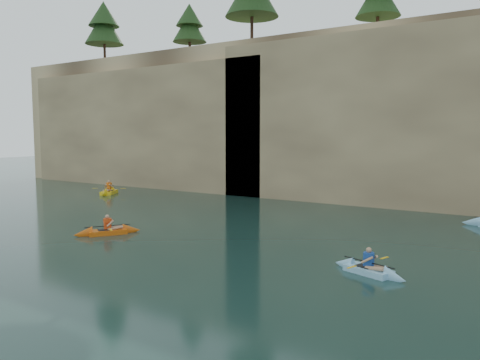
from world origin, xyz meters
The scene contains 9 objects.
ground centered at (0.00, 0.00, 0.00)m, with size 160.00×160.00×0.00m, color black.
cliff centered at (0.00, 30.00, 6.00)m, with size 70.00×16.00×12.00m, color tan.
cliff_slab_west centered at (-20.00, 22.60, 5.28)m, with size 26.00×2.40×10.56m, color tan.
cliff_slab_center centered at (2.00, 22.60, 5.70)m, with size 24.00×2.40×11.40m, color tan.
sea_cave_west centered at (-18.00, 21.95, 2.00)m, with size 4.50×1.00×4.00m, color black.
sea_cave_center centered at (-4.00, 21.95, 1.60)m, with size 3.50×1.00×3.20m, color black.
kayaker_orange centered at (-6.54, 6.95, 0.14)m, with size 2.20×2.89×1.14m.
kayaker_ltblue_near centered at (5.43, 7.49, 0.14)m, with size 2.85×2.11×1.10m.
kayaker_yellow centered at (-17.87, 16.98, 0.17)m, with size 2.36×3.25×1.35m.
Camera 1 is at (10.11, -7.42, 4.58)m, focal length 35.00 mm.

